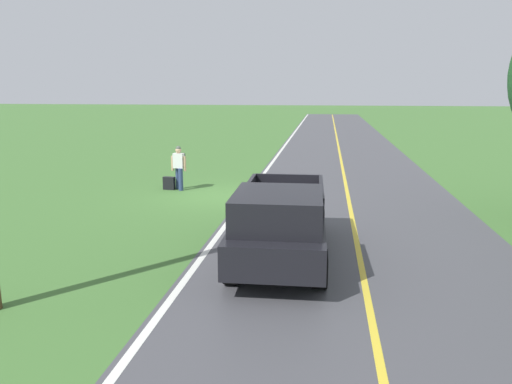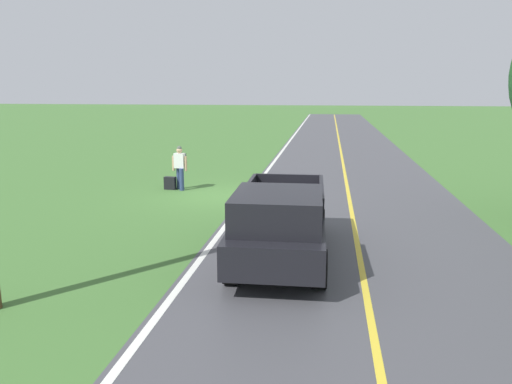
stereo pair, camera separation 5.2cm
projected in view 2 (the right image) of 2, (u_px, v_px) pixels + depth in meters
The scene contains 7 objects.
ground_plane at pixel (218, 196), 18.17m from camera, with size 200.00×200.00×0.00m, color #427033.
road_surface at pixel (350, 200), 17.47m from camera, with size 7.82×120.00×0.00m, color #47474C.
lane_edge_line at pixel (247, 197), 18.00m from camera, with size 0.16×117.60×0.00m, color silver.
lane_centre_line at pixel (350, 200), 17.47m from camera, with size 0.14×117.60×0.00m, color gold.
hitchhiker_walking at pixel (180, 165), 19.14m from camera, with size 0.62×0.53×1.75m.
suitcase_carried at pixel (170, 183), 19.31m from camera, with size 0.20×0.46×0.51m, color black.
pickup_truck_passing at pixel (280, 221), 11.12m from camera, with size 2.21×5.45×1.82m.
Camera 2 is at (-4.03, 17.33, 3.95)m, focal length 34.06 mm.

